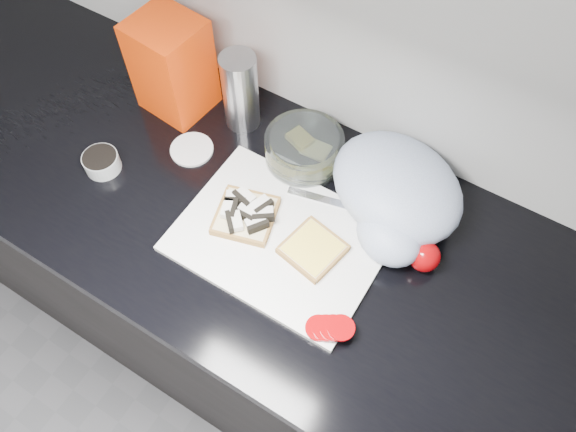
% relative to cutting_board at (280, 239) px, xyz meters
% --- Properties ---
extents(base_cabinet, '(3.50, 0.60, 0.86)m').
position_rel_cutting_board_xyz_m(base_cabinet, '(-0.07, 0.03, -0.48)').
color(base_cabinet, black).
rests_on(base_cabinet, ground).
extents(countertop, '(3.50, 0.64, 0.04)m').
position_rel_cutting_board_xyz_m(countertop, '(-0.07, 0.03, -0.03)').
color(countertop, black).
rests_on(countertop, base_cabinet).
extents(cutting_board, '(0.40, 0.30, 0.01)m').
position_rel_cutting_board_xyz_m(cutting_board, '(0.00, 0.00, 0.00)').
color(cutting_board, white).
rests_on(cutting_board, countertop).
extents(bread_left, '(0.15, 0.15, 0.04)m').
position_rel_cutting_board_xyz_m(bread_left, '(-0.08, 0.00, 0.02)').
color(bread_left, beige).
rests_on(bread_left, cutting_board).
extents(bread_right, '(0.13, 0.13, 0.02)m').
position_rel_cutting_board_xyz_m(bread_right, '(0.07, 0.01, 0.01)').
color(bread_right, beige).
rests_on(bread_right, cutting_board).
extents(tomato_slices, '(0.09, 0.08, 0.02)m').
position_rel_cutting_board_xyz_m(tomato_slices, '(0.18, -0.12, 0.01)').
color(tomato_slices, '#960306').
rests_on(tomato_slices, cutting_board).
extents(knife, '(0.23, 0.07, 0.01)m').
position_rel_cutting_board_xyz_m(knife, '(0.10, 0.14, 0.01)').
color(knife, silver).
rests_on(knife, cutting_board).
extents(seed_tub, '(0.08, 0.08, 0.04)m').
position_rel_cutting_board_xyz_m(seed_tub, '(-0.42, -0.05, 0.02)').
color(seed_tub, '#ADB3B3').
rests_on(seed_tub, countertop).
extents(tub_lid, '(0.11, 0.11, 0.01)m').
position_rel_cutting_board_xyz_m(tub_lid, '(-0.29, 0.09, -0.00)').
color(tub_lid, silver).
rests_on(tub_lid, countertop).
extents(glass_bowl, '(0.17, 0.17, 0.07)m').
position_rel_cutting_board_xyz_m(glass_bowl, '(-0.06, 0.20, 0.03)').
color(glass_bowl, silver).
rests_on(glass_bowl, countertop).
extents(bread_bag, '(0.16, 0.15, 0.23)m').
position_rel_cutting_board_xyz_m(bread_bag, '(-0.40, 0.19, 0.11)').
color(bread_bag, red).
rests_on(bread_bag, countertop).
extents(steel_canister, '(0.08, 0.08, 0.19)m').
position_rel_cutting_board_xyz_m(steel_canister, '(-0.24, 0.22, 0.09)').
color(steel_canister, '#AAAAAE').
rests_on(steel_canister, countertop).
extents(grocery_bag, '(0.35, 0.34, 0.13)m').
position_rel_cutting_board_xyz_m(grocery_bag, '(0.16, 0.18, 0.05)').
color(grocery_bag, silver).
rests_on(grocery_bag, countertop).
extents(whole_tomatoes, '(0.13, 0.07, 0.06)m').
position_rel_cutting_board_xyz_m(whole_tomatoes, '(0.23, 0.10, 0.02)').
color(whole_tomatoes, '#960306').
rests_on(whole_tomatoes, countertop).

